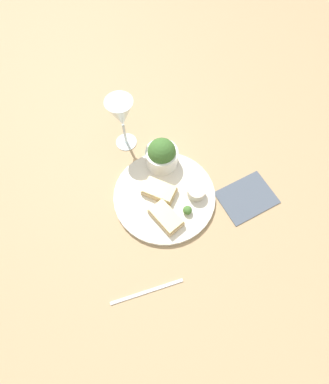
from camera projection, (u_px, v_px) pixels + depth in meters
name	position (u px, v px, depth m)	size (l,w,h in m)	color
ground_plane	(164.00, 197.00, 0.87)	(4.00, 4.00, 0.00)	tan
dinner_plate	(164.00, 196.00, 0.86)	(0.29, 0.29, 0.01)	silver
salad_bowl	(162.00, 154.00, 0.86)	(0.10, 0.10, 0.10)	white
sauce_ramekin	(196.00, 192.00, 0.84)	(0.05, 0.05, 0.03)	beige
cheese_toast_near	(159.00, 192.00, 0.84)	(0.10, 0.06, 0.03)	#D1B27F
cheese_toast_far	(166.00, 217.00, 0.81)	(0.11, 0.08, 0.03)	#D1B27F
wine_glass	(121.00, 115.00, 0.83)	(0.08, 0.08, 0.18)	silver
garnish	(187.00, 210.00, 0.82)	(0.02, 0.02, 0.02)	#477533
napkin	(247.00, 197.00, 0.86)	(0.18, 0.19, 0.01)	#4C5666
fork	(147.00, 291.00, 0.75)	(0.14, 0.14, 0.01)	silver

